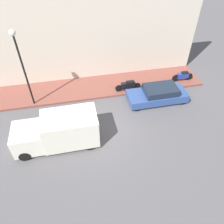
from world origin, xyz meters
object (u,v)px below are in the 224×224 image
at_px(motorcycle_black, 128,85).
at_px(motorcycle_blue, 183,76).
at_px(streetlamp, 20,56).
at_px(parked_car, 158,94).
at_px(delivery_van, 58,131).

xyz_separation_m(motorcycle_black, motorcycle_blue, (0.36, -4.66, -0.00)).
bearing_deg(streetlamp, parked_car, -98.69).
bearing_deg(parked_car, motorcycle_blue, -56.71).
height_order(motorcycle_black, streetlamp, streetlamp).
xyz_separation_m(parked_car, delivery_van, (-2.64, 7.17, 0.45)).
relative_size(delivery_van, motorcycle_black, 2.39).
bearing_deg(motorcycle_black, delivery_van, 127.74).
relative_size(delivery_van, motorcycle_blue, 2.72).
bearing_deg(parked_car, motorcycle_black, 50.41).
relative_size(parked_car, motorcycle_blue, 2.43).
height_order(delivery_van, streetlamp, streetlamp).
height_order(parked_car, streetlamp, streetlamp).
height_order(motorcycle_black, motorcycle_blue, same).
bearing_deg(streetlamp, motorcycle_blue, -87.50).
height_order(delivery_van, motorcycle_black, delivery_van).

